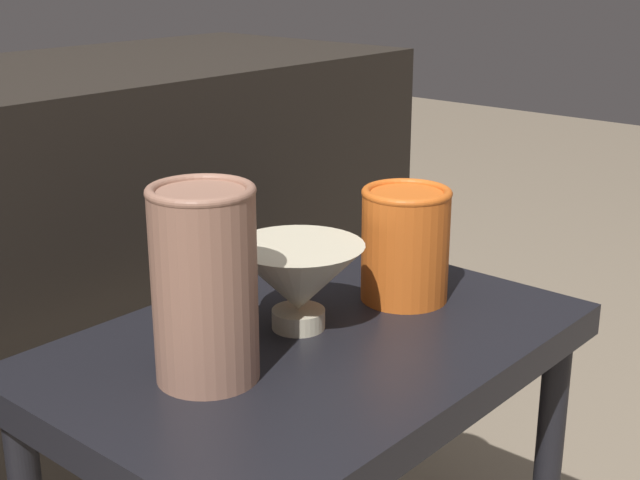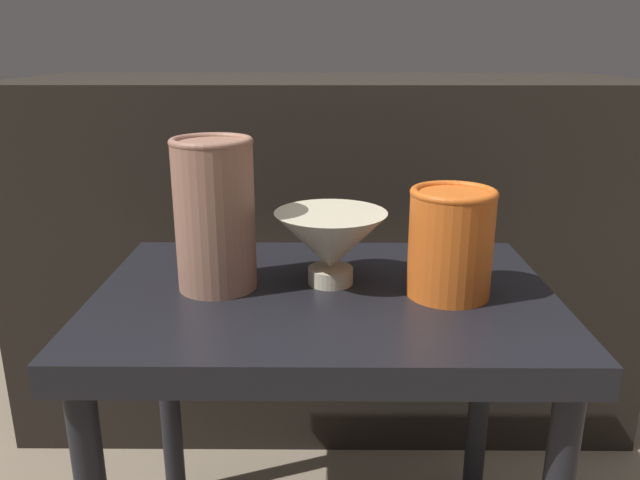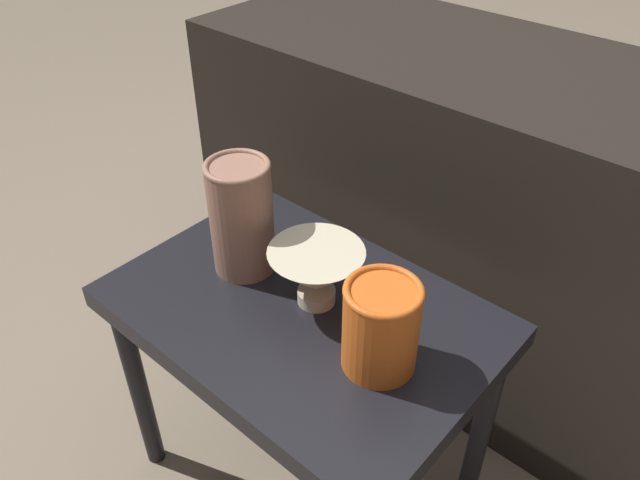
% 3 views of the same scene
% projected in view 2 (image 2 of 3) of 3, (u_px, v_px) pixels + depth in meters
% --- Properties ---
extents(table, '(0.62, 0.42, 0.49)m').
position_uv_depth(table, '(326.00, 333.00, 0.87)').
color(table, black).
rests_on(table, ground_plane).
extents(couch_backdrop, '(1.28, 0.50, 0.74)m').
position_uv_depth(couch_backdrop, '(326.00, 244.00, 1.42)').
color(couch_backdrop, black).
rests_on(couch_backdrop, ground_plane).
extents(bowl, '(0.15, 0.15, 0.10)m').
position_uv_depth(bowl, '(333.00, 242.00, 0.85)').
color(bowl, beige).
rests_on(bowl, table).
extents(vase_textured_left, '(0.11, 0.11, 0.21)m').
position_uv_depth(vase_textured_left, '(217.00, 213.00, 0.83)').
color(vase_textured_left, '#996B56').
rests_on(vase_textured_left, table).
extents(vase_colorful_right, '(0.11, 0.11, 0.14)m').
position_uv_depth(vase_colorful_right, '(453.00, 241.00, 0.81)').
color(vase_colorful_right, orange).
rests_on(vase_colorful_right, table).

